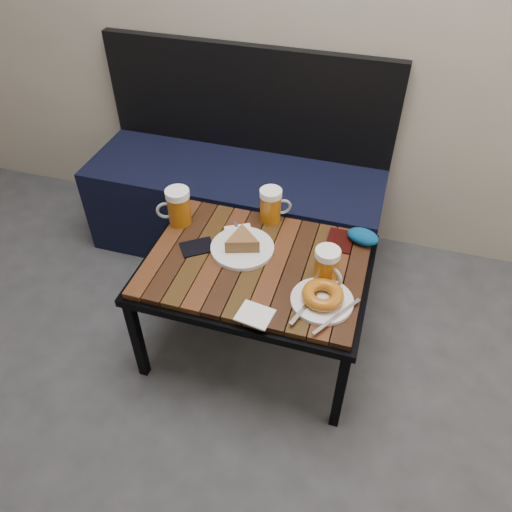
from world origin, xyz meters
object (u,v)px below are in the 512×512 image
(plate_pie, at_px, (242,244))
(bench, at_px, (237,198))
(beer_mug_left, at_px, (178,207))
(passport_navy, at_px, (197,247))
(cafe_table, at_px, (256,270))
(passport_burgundy, at_px, (340,241))
(knit_pouch, at_px, (363,237))
(beer_mug_right, at_px, (327,266))
(beer_mug_centre, at_px, (271,205))
(plate_bagel, at_px, (322,297))

(plate_pie, bearing_deg, bench, 111.00)
(beer_mug_left, relative_size, passport_navy, 1.25)
(bench, distance_m, cafe_table, 0.70)
(passport_burgundy, bearing_deg, passport_navy, -158.38)
(beer_mug_left, height_order, passport_navy, beer_mug_left)
(passport_navy, xyz_separation_m, knit_pouch, (0.60, 0.21, 0.02))
(passport_navy, bearing_deg, beer_mug_right, 50.44)
(beer_mug_left, relative_size, knit_pouch, 1.23)
(bench, xyz_separation_m, cafe_table, (0.29, -0.62, 0.16))
(beer_mug_centre, xyz_separation_m, passport_navy, (-0.22, -0.25, -0.07))
(cafe_table, relative_size, passport_burgundy, 6.20)
(plate_pie, distance_m, passport_burgundy, 0.38)
(passport_navy, bearing_deg, beer_mug_left, -171.07)
(bench, height_order, passport_burgundy, bench)
(bench, height_order, beer_mug_left, bench)
(beer_mug_right, bearing_deg, plate_pie, -152.57)
(beer_mug_left, relative_size, plate_pie, 0.64)
(beer_mug_centre, relative_size, plate_pie, 0.59)
(knit_pouch, bearing_deg, passport_navy, -160.22)
(beer_mug_right, height_order, knit_pouch, beer_mug_right)
(beer_mug_right, distance_m, passport_burgundy, 0.24)
(knit_pouch, bearing_deg, beer_mug_left, -173.10)
(beer_mug_left, relative_size, beer_mug_right, 1.09)
(beer_mug_left, xyz_separation_m, knit_pouch, (0.72, 0.09, -0.05))
(beer_mug_centre, distance_m, plate_bagel, 0.49)
(beer_mug_right, xyz_separation_m, passport_navy, (-0.50, 0.03, -0.07))
(beer_mug_left, xyz_separation_m, plate_bagel, (0.64, -0.27, -0.05))
(beer_mug_centre, bearing_deg, beer_mug_left, 175.37)
(beer_mug_centre, xyz_separation_m, knit_pouch, (0.37, -0.04, -0.04))
(cafe_table, height_order, plate_bagel, plate_bagel)
(beer_mug_left, distance_m, plate_pie, 0.31)
(bench, xyz_separation_m, beer_mug_centre, (0.27, -0.36, 0.27))
(plate_bagel, distance_m, passport_burgundy, 0.34)
(beer_mug_left, xyz_separation_m, passport_burgundy, (0.64, 0.07, -0.07))
(cafe_table, height_order, beer_mug_left, beer_mug_left)
(beer_mug_left, distance_m, knit_pouch, 0.73)
(beer_mug_right, bearing_deg, passport_burgundy, 126.39)
(passport_navy, distance_m, passport_burgundy, 0.55)
(cafe_table, bearing_deg, beer_mug_right, -5.15)
(cafe_table, xyz_separation_m, plate_pie, (-0.07, 0.05, 0.07))
(bench, xyz_separation_m, passport_navy, (0.05, -0.61, 0.20))
(plate_pie, xyz_separation_m, knit_pouch, (0.43, 0.18, 0.00))
(bench, height_order, passport_navy, bench)
(beer_mug_left, distance_m, passport_navy, 0.19)
(plate_bagel, xyz_separation_m, passport_navy, (-0.51, 0.14, -0.02))
(cafe_table, relative_size, knit_pouch, 6.77)
(cafe_table, distance_m, plate_bagel, 0.31)
(cafe_table, bearing_deg, plate_bagel, -25.55)
(bench, bearing_deg, cafe_table, -65.09)
(beer_mug_right, distance_m, knit_pouch, 0.27)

